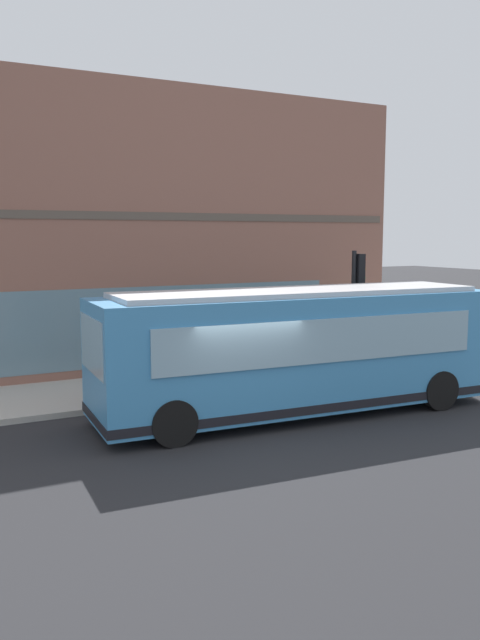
# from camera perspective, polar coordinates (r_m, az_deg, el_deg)

# --- Properties ---
(ground) EXTENTS (120.00, 120.00, 0.00)m
(ground) POSITION_cam_1_polar(r_m,az_deg,el_deg) (15.02, -0.62, -9.43)
(ground) COLOR #262628
(sidewalk_curb) EXTENTS (3.55, 40.00, 0.15)m
(sidewalk_curb) POSITION_cam_1_polar(r_m,az_deg,el_deg) (18.88, -6.64, -5.74)
(sidewalk_curb) COLOR #B2ADA3
(sidewalk_curb) RESTS_ON ground
(building_corner) EXTENTS (8.34, 18.56, 8.97)m
(building_corner) POSITION_cam_1_polar(r_m,az_deg,el_deg) (24.02, -11.86, 7.54)
(building_corner) COLOR #8C5B4C
(building_corner) RESTS_ON ground
(city_bus_nearside) EXTENTS (3.08, 10.16, 3.07)m
(city_bus_nearside) POSITION_cam_1_polar(r_m,az_deg,el_deg) (15.94, 5.11, -2.73)
(city_bus_nearside) COLOR #3F8CC6
(city_bus_nearside) RESTS_ON ground
(traffic_light_near_corner) EXTENTS (0.32, 0.49, 3.75)m
(traffic_light_near_corner) POSITION_cam_1_polar(r_m,az_deg,el_deg) (20.10, 10.17, 2.76)
(traffic_light_near_corner) COLOR black
(traffic_light_near_corner) RESTS_ON sidewalk_curb
(fire_hydrant) EXTENTS (0.35, 0.35, 0.74)m
(fire_hydrant) POSITION_cam_1_polar(r_m,az_deg,el_deg) (20.01, -1.57, -3.67)
(fire_hydrant) COLOR yellow
(fire_hydrant) RESTS_ON sidewalk_curb
(pedestrian_by_light_pole) EXTENTS (0.32, 0.32, 1.61)m
(pedestrian_by_light_pole) POSITION_cam_1_polar(r_m,az_deg,el_deg) (17.24, -11.17, -3.71)
(pedestrian_by_light_pole) COLOR #8C3F8C
(pedestrian_by_light_pole) RESTS_ON sidewalk_curb
(pedestrian_walking_along_curb) EXTENTS (0.32, 0.32, 1.68)m
(pedestrian_walking_along_curb) POSITION_cam_1_polar(r_m,az_deg,el_deg) (20.85, 0.52, -1.53)
(pedestrian_walking_along_curb) COLOR #3F8C4C
(pedestrian_walking_along_curb) RESTS_ON sidewalk_curb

